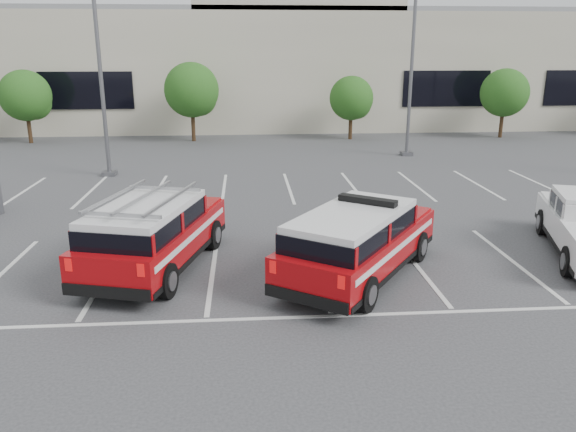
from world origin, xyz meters
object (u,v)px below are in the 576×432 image
(convention_building, at_px, (268,61))
(tree_right, at_px, (505,94))
(light_pole_mid, at_px, (412,57))
(tree_left, at_px, (27,97))
(fire_chief_suv, at_px, (358,247))
(tree_mid_left, at_px, (193,92))
(ladder_suv, at_px, (154,239))
(tree_mid_right, at_px, (353,100))
(light_pole_left, at_px, (99,58))

(convention_building, distance_m, tree_right, 17.96)
(tree_right, relative_size, light_pole_mid, 0.43)
(tree_left, height_order, light_pole_mid, light_pole_mid)
(tree_right, xyz_separation_m, fire_chief_suv, (-14.12, -22.76, -1.96))
(tree_mid_left, relative_size, ladder_suv, 0.85)
(tree_mid_right, distance_m, tree_right, 10.00)
(tree_left, height_order, fire_chief_suv, tree_left)
(tree_right, xyz_separation_m, light_pole_mid, (-8.09, -6.05, 2.41))
(tree_left, bearing_deg, tree_mid_right, -0.00)
(tree_mid_left, bearing_deg, light_pole_left, -107.10)
(convention_building, relative_size, light_pole_left, 5.86)
(light_pole_mid, relative_size, fire_chief_suv, 1.78)
(tree_mid_right, xyz_separation_m, light_pole_left, (-13.09, -10.05, 2.68))
(light_pole_mid, distance_m, fire_chief_suv, 18.30)
(tree_left, distance_m, light_pole_left, 12.43)
(tree_mid_left, xyz_separation_m, tree_mid_right, (10.00, -0.00, -0.54))
(ladder_suv, bearing_deg, light_pole_mid, 69.87)
(convention_building, xyz_separation_m, tree_left, (-15.09, -9.82, -1.95))
(fire_chief_suv, bearing_deg, light_pole_left, 160.40)
(convention_building, xyz_separation_m, light_pole_left, (-8.18, -19.86, 0.47))
(convention_building, height_order, light_pole_left, convention_building)
(fire_chief_suv, relative_size, ladder_suv, 1.01)
(convention_building, xyz_separation_m, ladder_suv, (-4.37, -31.67, -3.88))
(tree_right, height_order, ladder_suv, tree_right)
(tree_mid_left, distance_m, light_pole_left, 10.73)
(tree_mid_left, height_order, tree_right, tree_mid_left)
(tree_mid_right, relative_size, light_pole_left, 0.39)
(tree_left, bearing_deg, light_pole_mid, -15.43)
(tree_mid_left, bearing_deg, fire_chief_suv, -75.51)
(light_pole_mid, relative_size, ladder_suv, 1.79)
(tree_left, relative_size, tree_mid_left, 0.91)
(convention_building, distance_m, light_pole_left, 21.49)
(tree_mid_left, relative_size, tree_mid_right, 1.21)
(convention_building, relative_size, tree_mid_right, 15.04)
(light_pole_mid, height_order, ladder_suv, light_pole_mid)
(tree_left, xyz_separation_m, light_pole_left, (6.91, -10.05, 2.41))
(fire_chief_suv, bearing_deg, tree_left, 160.09)
(tree_left, height_order, tree_right, same)
(light_pole_mid, bearing_deg, ladder_suv, -125.30)
(tree_left, relative_size, light_pole_left, 0.43)
(convention_building, bearing_deg, fire_chief_suv, -88.61)
(tree_right, relative_size, fire_chief_suv, 0.77)
(convention_building, bearing_deg, tree_mid_left, -117.40)
(light_pole_mid, height_order, fire_chief_suv, light_pole_mid)
(tree_mid_left, xyz_separation_m, light_pole_left, (-3.09, -10.05, 2.14))
(convention_building, bearing_deg, light_pole_left, -112.39)
(convention_building, relative_size, tree_right, 13.58)
(tree_left, distance_m, tree_mid_left, 10.00)
(tree_left, height_order, tree_mid_right, tree_left)
(convention_building, distance_m, fire_chief_suv, 32.82)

